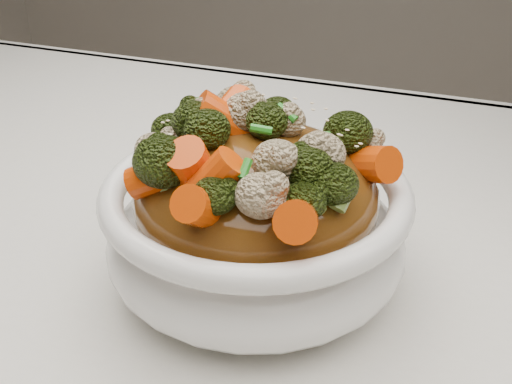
% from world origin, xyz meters
% --- Properties ---
extents(tablecloth, '(1.20, 0.80, 0.04)m').
position_xyz_m(tablecloth, '(0.00, 0.00, 0.73)').
color(tablecloth, silver).
rests_on(tablecloth, dining_table).
extents(bowl, '(0.22, 0.22, 0.08)m').
position_xyz_m(bowl, '(0.04, -0.03, 0.79)').
color(bowl, white).
rests_on(bowl, tablecloth).
extents(sauce_base, '(0.17, 0.17, 0.09)m').
position_xyz_m(sauce_base, '(0.04, -0.03, 0.82)').
color(sauce_base, '#542F0E').
rests_on(sauce_base, bowl).
extents(carrots, '(0.17, 0.17, 0.05)m').
position_xyz_m(carrots, '(0.04, -0.03, 0.88)').
color(carrots, '#D34106').
rests_on(carrots, sauce_base).
extents(broccoli, '(0.17, 0.17, 0.04)m').
position_xyz_m(broccoli, '(0.04, -0.03, 0.88)').
color(broccoli, black).
rests_on(broccoli, sauce_base).
extents(cauliflower, '(0.17, 0.17, 0.03)m').
position_xyz_m(cauliflower, '(0.04, -0.03, 0.88)').
color(cauliflower, tan).
rests_on(cauliflower, sauce_base).
extents(scallions, '(0.13, 0.13, 0.02)m').
position_xyz_m(scallions, '(0.04, -0.03, 0.88)').
color(scallions, '#1F741A').
rests_on(scallions, sauce_base).
extents(sesame_seeds, '(0.15, 0.15, 0.01)m').
position_xyz_m(sesame_seeds, '(0.04, -0.03, 0.88)').
color(sesame_seeds, beige).
rests_on(sesame_seeds, sauce_base).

